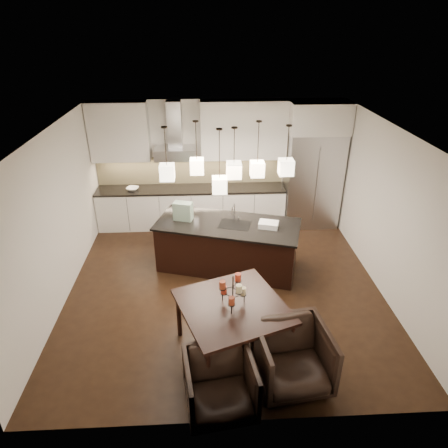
{
  "coord_description": "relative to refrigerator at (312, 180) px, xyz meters",
  "views": [
    {
      "loc": [
        -0.32,
        -5.91,
        4.33
      ],
      "look_at": [
        0.0,
        0.2,
        1.15
      ],
      "focal_mm": 32.0,
      "sensor_mm": 36.0,
      "label": 1
    }
  ],
  "objects": [
    {
      "name": "floor",
      "position": [
        -2.1,
        -2.38,
        -1.08
      ],
      "size": [
        5.5,
        5.5,
        0.02
      ],
      "primitive_type": "cube",
      "color": "black",
      "rests_on": "ground"
    },
    {
      "name": "ceiling",
      "position": [
        -2.1,
        -2.38,
        1.73
      ],
      "size": [
        5.5,
        5.5,
        0.02
      ],
      "primitive_type": "cube",
      "color": "white",
      "rests_on": "wall_back"
    },
    {
      "name": "wall_back",
      "position": [
        -2.1,
        0.38,
        0.32
      ],
      "size": [
        5.5,
        0.02,
        2.8
      ],
      "primitive_type": "cube",
      "color": "silver",
      "rests_on": "ground"
    },
    {
      "name": "wall_front",
      "position": [
        -2.1,
        -5.14,
        0.32
      ],
      "size": [
        5.5,
        0.02,
        2.8
      ],
      "primitive_type": "cube",
      "color": "silver",
      "rests_on": "ground"
    },
    {
      "name": "wall_left",
      "position": [
        -4.86,
        -2.38,
        0.32
      ],
      "size": [
        0.02,
        5.5,
        2.8
      ],
      "primitive_type": "cube",
      "color": "silver",
      "rests_on": "ground"
    },
    {
      "name": "wall_right",
      "position": [
        0.66,
        -2.38,
        0.32
      ],
      "size": [
        0.02,
        5.5,
        2.8
      ],
      "primitive_type": "cube",
      "color": "silver",
      "rests_on": "ground"
    },
    {
      "name": "refrigerator",
      "position": [
        0.0,
        0.0,
        0.0
      ],
      "size": [
        1.2,
        0.72,
        2.15
      ],
      "primitive_type": "cube",
      "color": "#B7B7BA",
      "rests_on": "floor"
    },
    {
      "name": "fridge_panel",
      "position": [
        0.0,
        0.0,
        1.4
      ],
      "size": [
        1.26,
        0.72,
        0.65
      ],
      "primitive_type": "cube",
      "color": "silver",
      "rests_on": "refrigerator"
    },
    {
      "name": "lower_cabinets",
      "position": [
        -2.73,
        0.05,
        -0.64
      ],
      "size": [
        4.21,
        0.62,
        0.88
      ],
      "primitive_type": "cube",
      "color": "silver",
      "rests_on": "floor"
    },
    {
      "name": "countertop",
      "position": [
        -2.73,
        0.05,
        -0.17
      ],
      "size": [
        4.21,
        0.66,
        0.04
      ],
      "primitive_type": "cube",
      "color": "black",
      "rests_on": "lower_cabinets"
    },
    {
      "name": "backsplash",
      "position": [
        -2.73,
        0.35,
        0.16
      ],
      "size": [
        4.21,
        0.02,
        0.63
      ],
      "primitive_type": "cube",
      "color": "tan",
      "rests_on": "countertop"
    },
    {
      "name": "upper_cab_left",
      "position": [
        -4.2,
        0.19,
        1.1
      ],
      "size": [
        1.25,
        0.35,
        1.25
      ],
      "primitive_type": "cube",
      "color": "silver",
      "rests_on": "wall_back"
    },
    {
      "name": "upper_cab_right",
      "position": [
        -1.55,
        0.19,
        1.1
      ],
      "size": [
        1.85,
        0.35,
        1.25
      ],
      "primitive_type": "cube",
      "color": "silver",
      "rests_on": "wall_back"
    },
    {
      "name": "hood_canopy",
      "position": [
        -3.03,
        0.1,
        0.65
      ],
      "size": [
        0.9,
        0.52,
        0.24
      ],
      "primitive_type": "cube",
      "color": "#B7B7BA",
      "rests_on": "wall_back"
    },
    {
      "name": "hood_chimney",
      "position": [
        -3.03,
        0.21,
        1.24
      ],
      "size": [
        0.3,
        0.28,
        0.96
      ],
      "primitive_type": "cube",
      "color": "#B7B7BA",
      "rests_on": "hood_canopy"
    },
    {
      "name": "fruit_bowl",
      "position": [
        -4.02,
        0.0,
        -0.12
      ],
      "size": [
        0.31,
        0.31,
        0.06
      ],
      "primitive_type": "imported",
      "rotation": [
        0.0,
        0.0,
        -0.25
      ],
      "color": "silver",
      "rests_on": "countertop"
    },
    {
      "name": "island_body",
      "position": [
        -2.01,
        -1.76,
        -0.63
      ],
      "size": [
        2.74,
        1.71,
        0.9
      ],
      "primitive_type": "cube",
      "rotation": [
        0.0,
        0.0,
        -0.29
      ],
      "color": "black",
      "rests_on": "floor"
    },
    {
      "name": "island_top",
      "position": [
        -2.01,
        -1.76,
        -0.16
      ],
      "size": [
        2.84,
        1.81,
        0.04
      ],
      "primitive_type": "cube",
      "rotation": [
        0.0,
        0.0,
        -0.29
      ],
      "color": "black",
      "rests_on": "island_body"
    },
    {
      "name": "faucet",
      "position": [
        -1.88,
        -1.69,
        0.06
      ],
      "size": [
        0.17,
        0.26,
        0.39
      ],
      "primitive_type": null,
      "rotation": [
        0.0,
        0.0,
        -0.29
      ],
      "color": "silver",
      "rests_on": "island_top"
    },
    {
      "name": "tote_bag",
      "position": [
        -2.83,
        -1.55,
        0.04
      ],
      "size": [
        0.39,
        0.28,
        0.35
      ],
      "primitive_type": "cube",
      "rotation": [
        0.0,
        0.0,
        -0.29
      ],
      "color": "#194D2C",
      "rests_on": "island_top"
    },
    {
      "name": "food_container",
      "position": [
        -1.28,
        -1.94,
        -0.08
      ],
      "size": [
        0.4,
        0.33,
        0.1
      ],
      "primitive_type": "cube",
      "rotation": [
        0.0,
        0.0,
        -0.29
      ],
      "color": "silver",
      "rests_on": "island_top"
    },
    {
      "name": "dining_table",
      "position": [
        -2.07,
        -3.97,
        -0.67
      ],
      "size": [
        1.76,
        1.76,
        0.82
      ],
      "primitive_type": null,
      "rotation": [
        0.0,
        0.0,
        0.35
      ],
      "color": "black",
      "rests_on": "floor"
    },
    {
      "name": "candelabra",
      "position": [
        -2.07,
        -3.97,
        -0.01
      ],
      "size": [
        0.51,
        0.51,
        0.48
      ],
      "primitive_type": null,
      "rotation": [
        0.0,
        0.0,
        0.35
      ],
      "color": "black",
      "rests_on": "dining_table"
    },
    {
      "name": "candle_a",
      "position": [
        -1.93,
        -3.91,
        -0.06
      ],
      "size": [
        0.11,
        0.11,
        0.11
      ],
      "primitive_type": "cylinder",
      "rotation": [
        0.0,
        0.0,
        0.35
      ],
      "color": "#F5E7A9",
      "rests_on": "candelabra"
    },
    {
      "name": "candle_b",
      "position": [
        -2.19,
        -3.87,
        -0.06
      ],
      "size": [
        0.11,
        0.11,
        0.11
      ],
      "primitive_type": "cylinder",
      "rotation": [
        0.0,
        0.0,
        0.35
      ],
      "color": "#C63D26",
      "rests_on": "candelabra"
    },
    {
      "name": "candle_c",
      "position": [
        -2.1,
        -4.12,
        -0.06
      ],
      "size": [
        0.11,
        0.11,
        0.11
      ],
      "primitive_type": "cylinder",
      "rotation": [
        0.0,
        0.0,
        0.35
      ],
      "color": "#A23F24",
      "rests_on": "candelabra"
    },
    {
      "name": "candle_d",
      "position": [
        -2.0,
        -3.83,
        0.11
      ],
      "size": [
        0.11,
        0.11,
        0.11
      ],
      "primitive_type": "cylinder",
      "rotation": [
        0.0,
        0.0,
        0.35
      ],
      "color": "#C63D26",
      "rests_on": "candelabra"
    },
    {
      "name": "candle_e",
      "position": [
        -2.22,
        -4.0,
        0.11
      ],
      "size": [
        0.11,
        0.11,
        0.11
      ],
      "primitive_type": "cylinder",
      "rotation": [
        0.0,
        0.0,
        0.35
      ],
      "color": "#A23F24",
      "rests_on": "candelabra"
    },
    {
      "name": "candle_f",
      "position": [
        -2.0,
        -4.09,
        0.11
      ],
      "size": [
        0.11,
        0.11,
        0.11
      ],
      "primitive_type": "cylinder",
      "rotation": [
        0.0,
        0.0,
        0.35
      ],
      "color": "#F5E7A9",
      "rests_on": "candelabra"
    },
    {
      "name": "armchair_left",
      "position": [
        -2.29,
        -4.92,
        -0.69
      ],
      "size": [
        0.94,
        0.96,
        0.77
      ],
      "primitive_type": "imported",
      "rotation": [
        0.0,
        0.0,
        0.14
      ],
      "color": "black",
      "rests_on": "floor"
    },
    {
      "name": "armchair_right",
      "position": [
        -1.33,
        -4.57,
        -0.65
      ],
      "size": [
        1.02,
        1.04,
        0.85
      ],
      "primitive_type": "imported",
      "rotation": [
        0.0,
        0.0,
        0.13
      ],
      "color": "black",
      "rests_on": "floor"
    },
    {
      "name": "pendant_a",
      "position": [
        -3.04,
        -1.98,
        0.97
      ],
      "size": [
        0.24,
        0.24,
        0.26
      ],
      "primitive_type": "cube",
      "color": "#FFECC6",
      "rests_on": "ceiling"
    },
    {
      "name": "pendant_b",
      "position": [
        -2.55,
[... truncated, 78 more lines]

